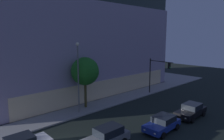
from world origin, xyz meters
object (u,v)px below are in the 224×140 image
(street_lamp_sidewalk, at_px, (78,70))
(sidewalk_tree, at_px, (85,71))
(car_black, at_px, (191,110))
(car_blue, at_px, (162,123))
(car_grey, at_px, (107,137))
(traffic_light_far_corner, at_px, (157,71))
(modern_building, at_px, (70,41))

(street_lamp_sidewalk, xyz_separation_m, sidewalk_tree, (1.72, 0.92, -0.52))
(car_black, bearing_deg, car_blue, 177.38)
(sidewalk_tree, bearing_deg, car_grey, -116.37)
(street_lamp_sidewalk, bearing_deg, traffic_light_far_corner, -7.98)
(car_blue, height_order, car_black, car_black)
(street_lamp_sidewalk, height_order, car_black, street_lamp_sidewalk)
(street_lamp_sidewalk, height_order, car_grey, street_lamp_sidewalk)
(car_grey, distance_m, car_black, 12.24)
(modern_building, relative_size, traffic_light_far_corner, 5.66)
(modern_building, height_order, traffic_light_far_corner, modern_building)
(traffic_light_far_corner, height_order, sidewalk_tree, sidewalk_tree)
(sidewalk_tree, bearing_deg, modern_building, 66.07)
(street_lamp_sidewalk, distance_m, car_black, 14.71)
(street_lamp_sidewalk, distance_m, sidewalk_tree, 2.02)
(modern_building, height_order, car_black, modern_building)
(traffic_light_far_corner, bearing_deg, street_lamp_sidewalk, 172.02)
(car_black, bearing_deg, modern_building, 94.69)
(car_grey, xyz_separation_m, car_blue, (6.31, -1.65, -0.09))
(modern_building, bearing_deg, car_black, -85.31)
(modern_building, height_order, street_lamp_sidewalk, modern_building)
(traffic_light_far_corner, distance_m, car_blue, 14.04)
(modern_building, distance_m, sidewalk_tree, 13.88)
(modern_building, relative_size, car_grey, 7.34)
(street_lamp_sidewalk, bearing_deg, sidewalk_tree, 28.16)
(street_lamp_sidewalk, relative_size, car_grey, 1.95)
(car_black, bearing_deg, sidewalk_tree, 122.82)
(car_blue, relative_size, car_black, 0.93)
(modern_building, xyz_separation_m, sidewalk_tree, (-5.43, -12.24, -3.65))
(traffic_light_far_corner, distance_m, sidewalk_tree, 12.81)
(sidewalk_tree, bearing_deg, car_blue, -81.90)
(car_grey, bearing_deg, sidewalk_tree, 63.63)
(traffic_light_far_corner, distance_m, car_grey, 18.67)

